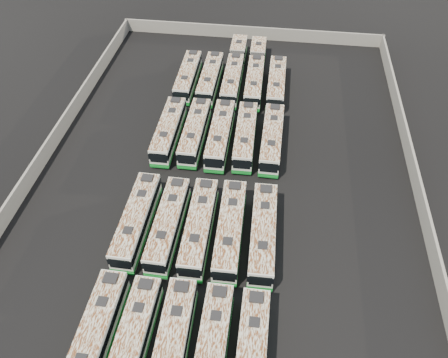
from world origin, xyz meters
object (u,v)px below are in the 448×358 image
bus_back_far_right (276,83)px  bus_front_right (212,351)px  bus_midfront_far_left (137,220)px  bus_midback_right (245,136)px  bus_midback_center (220,134)px  bus_back_center (235,70)px  bus_midback_far_left (169,130)px  bus_back_left (210,78)px  bus_back_right (256,71)px  bus_midfront_left (168,224)px  bus_front_left (132,342)px  bus_front_center (172,347)px  bus_back_far_left (188,77)px  bus_midback_left (195,132)px  bus_midfront_far_right (263,233)px  bus_midback_far_right (272,139)px  bus_midfront_center (199,227)px  bus_front_far_left (95,337)px  bus_midfront_right (230,230)px

bus_back_far_right → bus_front_right: bearing=-94.7°
bus_midfront_far_left → bus_midback_right: 18.17m
bus_midback_center → bus_back_center: bearing=89.9°
bus_midback_far_left → bus_back_far_right: bus_midback_far_left is taller
bus_back_left → bus_back_right: 7.16m
bus_midfront_left → bus_front_left: bearing=-90.1°
bus_back_far_right → bus_back_left: bearing=-179.9°
bus_front_center → bus_back_far_left: size_ratio=1.04×
bus_front_right → bus_midback_left: size_ratio=1.00×
bus_midfront_far_right → bus_midfront_left: bearing=179.2°
bus_midback_far_right → bus_front_center: bearing=-102.7°
bus_front_right → bus_midfront_far_left: bus_midfront_far_left is taller
bus_front_right → bus_midfront_center: bus_midfront_center is taller
bus_midfront_center → bus_back_center: bus_midfront_center is taller
bus_front_center → bus_midback_center: (0.02, 27.96, 0.00)m
bus_midback_far_left → bus_midback_right: size_ratio=1.00×
bus_midfront_center → bus_midback_right: 15.66m
bus_midback_right → bus_front_left: bearing=-104.6°
bus_midfront_far_right → bus_back_far_left: 31.02m
bus_midfront_far_left → bus_midback_far_left: bearing=90.3°
bus_front_left → bus_back_right: 44.22m
bus_midback_left → bus_back_far_right: bus_midback_left is taller
bus_front_right → bus_midback_center: 28.02m
bus_midback_far_right → bus_back_left: bus_midback_far_right is taller
bus_back_right → bus_midfront_far_right: bearing=-84.8°
bus_midfront_far_left → bus_back_far_left: (-0.08, 28.03, -0.04)m
bus_midfront_far_left → bus_back_far_right: 30.92m
bus_midfront_left → bus_back_far_right: bearing=71.3°
bus_back_center → bus_midfront_left: bearing=-96.5°
bus_back_right → bus_front_right: bearing=-91.0°
bus_front_far_left → bus_midback_far_right: bus_front_far_left is taller
bus_front_left → bus_midfront_far_right: size_ratio=0.96×
bus_midback_right → bus_back_left: bearing=115.8°
bus_front_center → bus_midfront_far_right: size_ratio=0.99×
bus_midfront_far_right → bus_midback_far_left: 20.04m
bus_midback_right → bus_back_far_left: size_ratio=1.01×
bus_midfront_left → bus_midfront_center: size_ratio=0.98×
bus_front_center → bus_midfront_left: (-3.25, 12.74, -0.04)m
bus_midfront_left → bus_midfront_far_right: 9.84m
bus_front_center → bus_back_far_right: size_ratio=1.03×
bus_midfront_far_left → bus_midfront_right: bus_midfront_right is taller
bus_back_center → bus_midback_center: bearing=-90.4°
bus_back_right → bus_midfront_center: bearing=-97.0°
bus_midfront_left → bus_midback_far_right: bus_midback_far_right is taller
bus_midfront_far_right → bus_back_far_right: bearing=88.7°
bus_midfront_center → bus_midfront_far_right: (6.58, 0.05, 0.01)m
bus_front_far_left → bus_back_far_right: 42.86m
bus_midfront_far_right → bus_midback_left: bearing=121.4°
bus_midfront_center → bus_midback_far_right: (6.59, 15.23, -0.01)m
bus_front_far_left → bus_midfront_far_right: bus_midfront_far_right is taller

